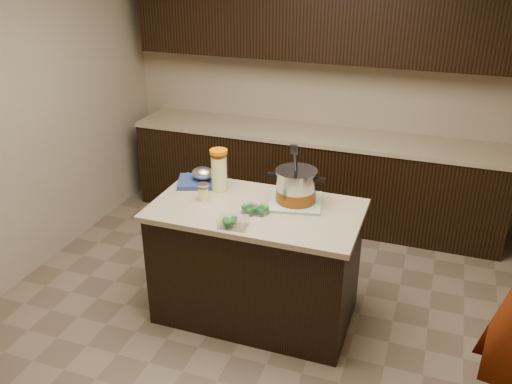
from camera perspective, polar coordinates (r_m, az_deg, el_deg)
ground_plane at (r=4.24m, az=0.00°, el=-12.58°), size 4.00×4.00×0.00m
room_shell at (r=3.47m, az=0.00°, el=10.45°), size 4.04×4.04×2.72m
back_cabinets at (r=5.30m, az=6.35°, el=6.75°), size 3.60×0.63×2.33m
island at (r=3.98m, az=0.00°, el=-7.42°), size 1.46×0.81×0.90m
dish_towel at (r=3.83m, az=4.18°, el=-1.04°), size 0.42×0.42×0.02m
stock_pot at (r=3.78m, az=4.23°, el=0.43°), size 0.42×0.32×0.42m
lemonade_pitcher at (r=3.98m, az=-3.90°, el=2.14°), size 0.17×0.17×0.31m
mason_jar at (r=3.87m, az=-5.57°, el=-0.02°), size 0.10×0.10×0.13m
broccoli_tub_left at (r=3.68m, az=-0.65°, el=-1.86°), size 0.13×0.13×0.06m
broccoli_tub_right at (r=3.67m, az=0.54°, el=-1.94°), size 0.11×0.11×0.05m
broccoli_tub_rect at (r=3.51m, az=-2.40°, el=-3.22°), size 0.19×0.15×0.07m
blue_tray at (r=4.13m, az=-5.76°, el=1.43°), size 0.40×0.37×0.13m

